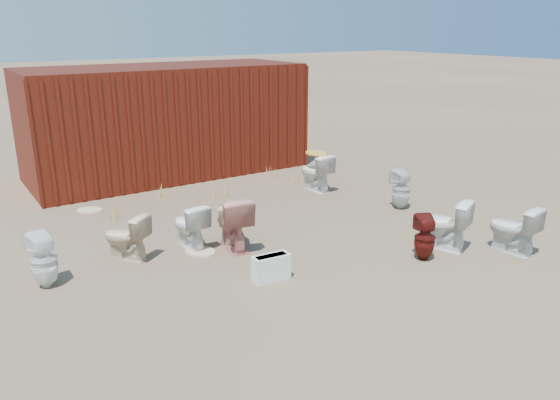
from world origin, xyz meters
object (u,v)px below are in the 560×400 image
toilet_front_c (443,224)px  toilet_back_e (401,189)px  toilet_back_a (44,260)px  toilet_front_maroon (425,238)px  loose_tank (271,268)px  toilet_back_yellowlid (316,172)px  toilet_front_a (190,225)px  toilet_back_beige_right (230,222)px  toilet_back_beige_left (126,237)px  toilet_front_e (513,229)px  toilet_front_pink (233,222)px  shipping_container (167,120)px

toilet_front_c → toilet_back_e: (0.87, 1.71, -0.02)m
toilet_back_a → toilet_front_maroon: bearing=146.2°
toilet_back_e → loose_tank: (-3.60, -1.18, -0.19)m
toilet_back_yellowlid → toilet_front_a: bearing=17.6°
toilet_back_beige_right → toilet_back_beige_left: bearing=19.9°
toilet_front_e → toilet_back_e: (0.12, 2.38, 0.00)m
toilet_back_beige_right → loose_tank: toilet_back_beige_right is taller
toilet_front_c → toilet_front_e: bearing=115.9°
toilet_front_e → toilet_back_a: 6.56m
toilet_front_pink → toilet_back_yellowlid: (2.87, 1.72, -0.03)m
toilet_back_a → loose_tank: 2.92m
toilet_front_a → toilet_back_e: size_ratio=0.95×
toilet_front_c → toilet_back_e: bearing=-138.9°
toilet_front_a → loose_tank: toilet_front_a is taller
toilet_back_beige_right → toilet_back_a: bearing=28.8°
shipping_container → loose_tank: bearing=-100.2°
shipping_container → loose_tank: 6.19m
toilet_back_beige_right → toilet_back_yellowlid: (2.78, 1.47, 0.06)m
toilet_front_pink → toilet_front_e: toilet_front_pink is taller
shipping_container → toilet_back_yellowlid: 3.68m
toilet_front_c → toilet_back_yellowlid: size_ratio=1.02×
toilet_back_beige_right → toilet_back_e: size_ratio=0.88×
toilet_front_a → toilet_back_yellowlid: (3.40, 1.34, 0.04)m
toilet_front_c → toilet_back_beige_left: (-4.10, 2.24, -0.05)m
toilet_back_e → toilet_front_pink: bearing=2.9°
toilet_front_a → toilet_front_pink: toilet_front_pink is taller
shipping_container → toilet_back_e: size_ratio=8.12×
toilet_back_yellowlid → shipping_container: bearing=-61.7°
toilet_front_pink → toilet_front_maroon: toilet_front_pink is taller
toilet_front_c → loose_tank: toilet_front_c is taller
toilet_front_maroon → toilet_back_yellowlid: toilet_back_yellowlid is taller
toilet_front_a → toilet_front_maroon: bearing=134.1°
toilet_back_a → toilet_back_yellowlid: bearing=-174.3°
toilet_front_maroon → toilet_back_yellowlid: 3.72m
toilet_front_e → toilet_back_yellowlid: size_ratio=0.96×
toilet_front_a → toilet_back_a: bearing=0.3°
toilet_front_pink → toilet_back_e: size_ratio=1.13×
shipping_container → toilet_back_beige_right: bearing=-100.9°
shipping_container → toilet_back_beige_left: size_ratio=8.76×
toilet_back_a → toilet_back_yellowlid: 5.72m
toilet_back_beige_left → loose_tank: 2.20m
toilet_front_c → toilet_back_a: bearing=-42.5°
toilet_back_beige_left → toilet_back_e: toilet_back_e is taller
toilet_back_beige_left → toilet_front_maroon: bearing=109.6°
toilet_front_e → toilet_front_c: bearing=-49.4°
toilet_front_pink → toilet_back_beige_right: size_ratio=1.28×
toilet_front_c → toilet_back_e: toilet_front_c is taller
toilet_back_beige_right → toilet_back_e: (3.39, -0.32, 0.04)m
toilet_front_a → toilet_front_pink: bearing=139.7°
toilet_front_a → toilet_back_beige_left: bearing=-9.8°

